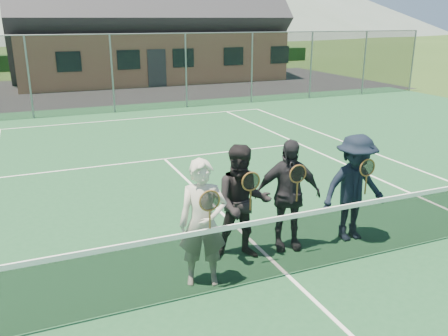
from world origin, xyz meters
The scene contains 13 objects.
ground centered at (0.00, 20.00, 0.00)m, with size 220.00×220.00×0.00m, color #294518.
court_surface centered at (0.00, 0.00, 0.01)m, with size 30.00×30.00×0.02m, color #1C4C2B.
tarmac_carpark centered at (-4.00, 20.00, 0.01)m, with size 40.00×12.00×0.01m, color black.
hedge_row centered at (0.00, 32.00, 0.55)m, with size 40.00×1.20×1.10m, color black.
hill_east centered at (55.00, 95.00, 7.00)m, with size 90.00×90.00×14.00m, color slate.
court_markings centered at (0.00, 0.00, 0.02)m, with size 11.03×23.83×0.01m.
tennis_net centered at (0.00, 0.00, 0.54)m, with size 11.68×0.08×1.10m.
perimeter_fence centered at (0.00, 13.50, 1.52)m, with size 30.07×0.07×3.02m.
clubhouse centered at (4.00, 24.00, 3.99)m, with size 15.60×8.20×7.70m.
player_a centered at (-1.18, 0.27, 0.92)m, with size 0.76×0.62×1.80m.
player_b centered at (-0.37, 0.74, 0.92)m, with size 1.05×0.92×1.80m.
player_c centered at (0.43, 0.78, 0.92)m, with size 1.14×0.72×1.80m.
player_d centered at (1.59, 0.63, 0.92)m, with size 1.19×0.71×1.80m.
Camera 1 is at (-3.20, -5.26, 3.57)m, focal length 38.00 mm.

